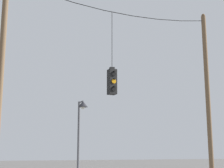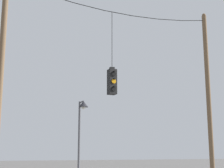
% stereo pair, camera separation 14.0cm
% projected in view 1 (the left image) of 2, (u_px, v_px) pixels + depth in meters
% --- Properties ---
extents(utility_pole_left, '(0.23, 0.23, 9.47)m').
position_uv_depth(utility_pole_left, '(0.00, 86.00, 12.84)').
color(utility_pole_left, brown).
rests_on(utility_pole_left, ground_plane).
extents(utility_pole_right, '(0.23, 0.23, 9.47)m').
position_uv_depth(utility_pole_right, '(208.00, 103.00, 17.11)').
color(utility_pole_right, brown).
rests_on(utility_pole_right, ground_plane).
extents(span_wire, '(10.01, 0.03, 0.53)m').
position_uv_depth(span_wire, '(118.00, 10.00, 15.77)').
color(span_wire, black).
extents(traffic_light_near_left_pole, '(0.34, 0.46, 3.81)m').
position_uv_depth(traffic_light_near_left_pole, '(112.00, 81.00, 14.95)').
color(traffic_light_near_left_pole, black).
extents(street_lamp, '(0.50, 0.86, 4.94)m').
position_uv_depth(street_lamp, '(81.00, 124.00, 17.55)').
color(street_lamp, '#515156').
rests_on(street_lamp, ground_plane).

